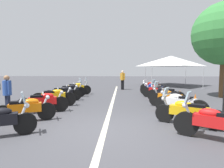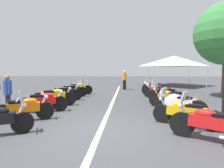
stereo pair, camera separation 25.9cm
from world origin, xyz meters
TOP-DOWN VIEW (x-y plane):
  - ground_plane at (0.00, 0.00)m, footprint 80.00×80.00m
  - lane_centre_stripe at (4.07, 0.00)m, footprint 18.94×0.16m
  - motorcycle_left_row_1 at (0.76, 2.77)m, footprint 0.99×1.88m
  - motorcycle_left_row_2 at (2.06, 2.73)m, footprint 0.97×1.98m
  - motorcycle_left_row_3 at (3.34, 2.75)m, footprint 0.84×2.06m
  - motorcycle_left_row_4 at (4.80, 2.80)m, footprint 0.96×2.02m
  - motorcycle_left_row_5 at (6.15, 2.76)m, footprint 1.11×1.86m
  - motorcycle_left_row_6 at (7.38, 2.68)m, footprint 0.84×2.06m
  - motorcycle_right_row_0 at (-0.65, -2.86)m, footprint 1.26×1.88m
  - motorcycle_right_row_1 at (0.60, -2.61)m, footprint 1.23×1.93m
  - motorcycle_right_row_2 at (1.99, -2.79)m, footprint 1.46×1.73m
  - motorcycle_right_row_3 at (3.30, -2.72)m, footprint 1.38×1.77m
  - motorcycle_right_row_4 at (4.78, -2.85)m, footprint 1.37×1.80m
  - motorcycle_right_row_5 at (6.14, -2.72)m, footprint 1.30×1.78m
  - motorcycle_right_row_6 at (7.49, -2.77)m, footprint 1.21×1.92m
  - motorcycle_right_row_7 at (8.88, -2.87)m, footprint 1.25×1.80m
  - traffic_cone_0 at (5.26, -3.82)m, footprint 0.36×0.36m
  - traffic_cone_1 at (3.77, -4.09)m, footprint 0.36×0.36m
  - bystander_0 at (1.69, 4.02)m, footprint 0.37×0.43m
  - bystander_2 at (10.67, -0.57)m, footprint 0.38×0.42m
  - roadside_tree_0 at (6.60, -6.83)m, footprint 3.85×3.85m
  - event_tent at (14.66, -5.75)m, footprint 5.32×5.32m

SIDE VIEW (x-z plane):
  - ground_plane at x=0.00m, z-range 0.00..0.00m
  - lane_centre_stripe at x=4.07m, z-range 0.00..0.01m
  - traffic_cone_0 at x=5.26m, z-range -0.02..0.60m
  - traffic_cone_1 at x=3.77m, z-range -0.02..0.60m
  - motorcycle_left_row_1 at x=0.76m, z-range -0.04..0.95m
  - motorcycle_right_row_7 at x=8.88m, z-range -0.04..0.95m
  - motorcycle_right_row_6 at x=7.49m, z-range -0.04..0.95m
  - motorcycle_right_row_5 at x=6.14m, z-range -0.04..0.96m
  - motorcycle_left_row_4 at x=4.80m, z-range -0.04..0.96m
  - motorcycle_right_row_1 at x=0.60m, z-range -0.14..1.06m
  - motorcycle_left_row_2 at x=2.06m, z-range -0.04..0.96m
  - motorcycle_left_row_5 at x=6.15m, z-range -0.14..1.07m
  - motorcycle_right_row_2 at x=1.99m, z-range -0.04..0.98m
  - motorcycle_left_row_3 at x=3.34m, z-range -0.04..0.98m
  - motorcycle_right_row_4 at x=4.78m, z-range -0.14..1.08m
  - motorcycle_left_row_6 at x=7.38m, z-range -0.14..1.08m
  - motorcycle_right_row_3 at x=3.30m, z-range -0.14..1.08m
  - motorcycle_right_row_0 at x=-0.65m, z-range -0.14..1.08m
  - bystander_0 at x=1.69m, z-range 0.13..1.69m
  - bystander_2 at x=10.67m, z-range 0.14..1.82m
  - event_tent at x=14.66m, z-range 1.05..4.25m
  - roadside_tree_0 at x=6.60m, z-range 1.01..6.92m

